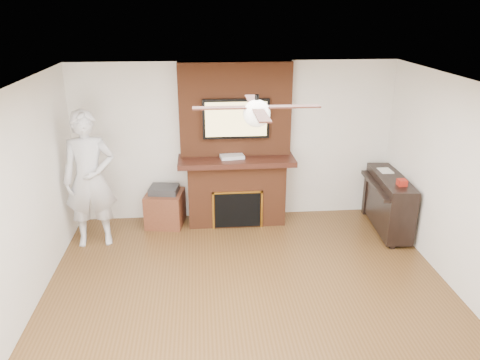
{
  "coord_description": "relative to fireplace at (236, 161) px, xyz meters",
  "views": [
    {
      "loc": [
        -0.54,
        -4.32,
        3.3
      ],
      "look_at": [
        -0.08,
        0.9,
        1.31
      ],
      "focal_mm": 35.0,
      "sensor_mm": 36.0,
      "label": 1
    }
  ],
  "objects": [
    {
      "name": "room_shell",
      "position": [
        0.0,
        -2.55,
        0.25
      ],
      "size": [
        5.36,
        5.86,
        2.86
      ],
      "color": "#543518",
      "rests_on": "ground"
    },
    {
      "name": "fireplace",
      "position": [
        0.0,
        0.0,
        0.0
      ],
      "size": [
        1.78,
        0.64,
        2.5
      ],
      "color": "brown",
      "rests_on": "ground"
    },
    {
      "name": "tv",
      "position": [
        0.0,
        -0.05,
        0.68
      ],
      "size": [
        1.0,
        0.08,
        0.6
      ],
      "color": "black",
      "rests_on": "fireplace"
    },
    {
      "name": "ceiling_fan",
      "position": [
        -0.0,
        -2.55,
        1.34
      ],
      "size": [
        1.21,
        1.21,
        0.31
      ],
      "color": "black",
      "rests_on": "room_shell"
    },
    {
      "name": "person",
      "position": [
        -2.1,
        -0.6,
        -0.01
      ],
      "size": [
        0.78,
        0.57,
        1.97
      ],
      "primitive_type": "imported",
      "rotation": [
        0.0,
        0.0,
        0.13
      ],
      "color": "silver",
      "rests_on": "ground"
    },
    {
      "name": "side_table",
      "position": [
        -1.13,
        -0.07,
        -0.7
      ],
      "size": [
        0.64,
        0.64,
        0.64
      ],
      "rotation": [
        0.0,
        0.0,
        -0.16
      ],
      "color": "#582A19",
      "rests_on": "ground"
    },
    {
      "name": "piano",
      "position": [
        2.29,
        -0.55,
        -0.53
      ],
      "size": [
        0.59,
        1.35,
        0.96
      ],
      "rotation": [
        0.0,
        0.0,
        -0.08
      ],
      "color": "black",
      "rests_on": "ground"
    },
    {
      "name": "cable_box",
      "position": [
        -0.07,
        -0.1,
        0.11
      ],
      "size": [
        0.38,
        0.25,
        0.05
      ],
      "primitive_type": "cube",
      "rotation": [
        0.0,
        0.0,
        0.14
      ],
      "color": "silver",
      "rests_on": "fireplace"
    },
    {
      "name": "candle_orange",
      "position": [
        -0.19,
        -0.25,
        -0.94
      ],
      "size": [
        0.08,
        0.08,
        0.11
      ],
      "primitive_type": "cylinder",
      "color": "#C55C17",
      "rests_on": "ground"
    },
    {
      "name": "candle_green",
      "position": [
        0.02,
        -0.16,
        -0.95
      ],
      "size": [
        0.06,
        0.06,
        0.09
      ],
      "primitive_type": "cylinder",
      "color": "#35853B",
      "rests_on": "ground"
    },
    {
      "name": "candle_cream",
      "position": [
        0.13,
        -0.23,
        -0.94
      ],
      "size": [
        0.08,
        0.08,
        0.11
      ],
      "primitive_type": "cylinder",
      "color": "#F7E3C4",
      "rests_on": "ground"
    },
    {
      "name": "candle_blue",
      "position": [
        0.26,
        -0.22,
        -0.96
      ],
      "size": [
        0.06,
        0.06,
        0.08
      ],
      "primitive_type": "cylinder",
      "color": "#2B4A83",
      "rests_on": "ground"
    },
    {
      "name": "candle_cream_extra",
      "position": [
        0.17,
        -0.23,
        -0.94
      ],
      "size": [
        0.08,
        0.08,
        0.11
      ],
      "primitive_type": "cylinder",
      "color": "beige",
      "rests_on": "ground"
    }
  ]
}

